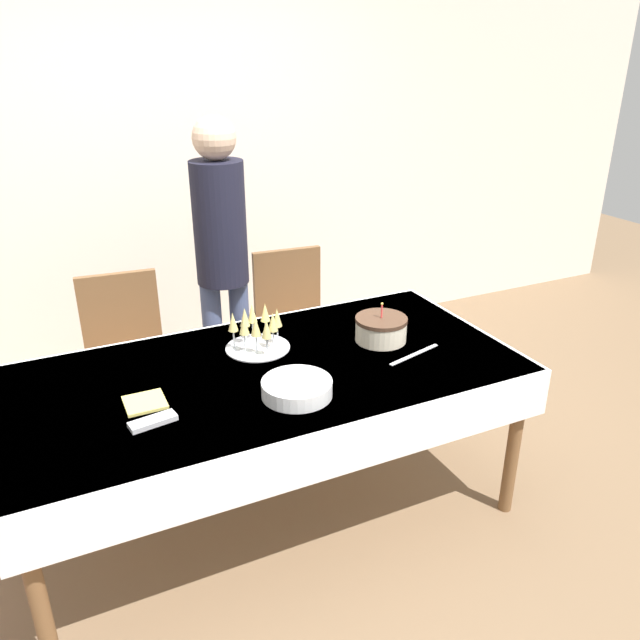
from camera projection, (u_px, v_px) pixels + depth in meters
The scene contains 12 objects.
ground_plane at pixel (274, 511), 2.92m from camera, with size 12.00×12.00×0.00m, color brown.
wall_back at pixel (159, 160), 3.90m from camera, with size 8.00×0.05×2.70m.
dining_table at pixel (269, 389), 2.66m from camera, with size 2.13×1.06×0.76m.
dining_chair_far_left at pixel (127, 358), 3.23m from camera, with size 0.45×0.45×0.95m.
dining_chair_far_right at pixel (294, 326), 3.61m from camera, with size 0.45×0.45×0.95m.
birthday_cake at pixel (381, 329), 2.85m from camera, with size 0.24×0.24×0.19m.
champagne_tray at pixel (257, 328), 2.76m from camera, with size 0.29×0.29×0.18m.
plate_stack_main at pixel (297, 388), 2.41m from camera, with size 0.28×0.28×0.06m.
cake_knife at pixel (414, 355), 2.74m from camera, with size 0.29×0.10×0.00m.
fork_pile at pixel (153, 421), 2.23m from camera, with size 0.18×0.09×0.02m.
napkin_pile at pixel (145, 402), 2.36m from camera, with size 0.15×0.15×0.01m.
person_standing at pixel (221, 245), 3.33m from camera, with size 0.28×0.28×1.69m.
Camera 1 is at (-0.81, -2.18, 1.99)m, focal length 35.00 mm.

